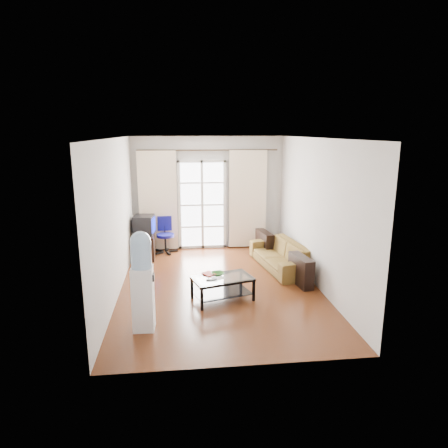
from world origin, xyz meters
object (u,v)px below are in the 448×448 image
Objects in this scene: coffee_table at (223,285)px; tv_stand at (144,246)px; sofa at (281,255)px; crt_tv at (143,225)px; water_cooler at (142,279)px; task_chair at (165,242)px.

tv_stand is (-1.52, 2.51, 0.01)m from coffee_table.
sofa reaches higher than coffee_table.
sofa is at bearing -13.73° from crt_tv.
crt_tv reaches higher than coffee_table.
crt_tv is 3.49m from water_cooler.
sofa is at bearing 46.92° from coffee_table.
water_cooler is (0.27, -3.48, 0.02)m from crt_tv.
water_cooler is (-2.64, -2.38, 0.49)m from sofa.
crt_tv is 0.61× the size of task_chair.
sofa is 1.79× the size of coffee_table.
sofa is 2.04m from coffee_table.
coffee_table is 1.61m from water_cooler.
task_chair is (-1.04, 2.89, -0.01)m from coffee_table.
task_chair is 3.82m from water_cooler.
water_cooler is at bearing -144.31° from coffee_table.
coffee_table is 0.76× the size of water_cooler.
task_chair reaches higher than tv_stand.
task_chair is (-2.44, 1.40, -0.03)m from sofa.
tv_stand is at bearing 121.21° from coffee_table.
sofa reaches higher than tv_stand.
sofa is 3.09m from tv_stand.
tv_stand is 3.45m from water_cooler.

